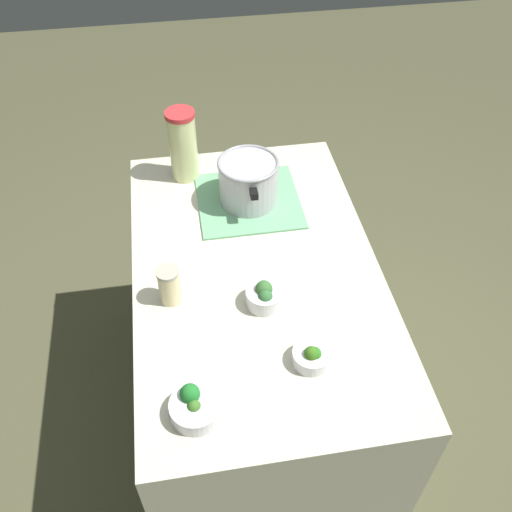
{
  "coord_description": "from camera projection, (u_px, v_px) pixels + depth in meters",
  "views": [
    {
      "loc": [
        1.21,
        -0.2,
        2.2
      ],
      "look_at": [
        0.0,
        0.0,
        0.94
      ],
      "focal_mm": 39.83,
      "sensor_mm": 36.0,
      "label": 1
    }
  ],
  "objects": [
    {
      "name": "lemonade_pitcher",
      "position": [
        183.0,
        145.0,
        2.02
      ],
      "size": [
        0.1,
        0.1,
        0.27
      ],
      "color": "beige",
      "rests_on": "counter_slab"
    },
    {
      "name": "mason_jar",
      "position": [
        169.0,
        285.0,
        1.65
      ],
      "size": [
        0.07,
        0.07,
        0.12
      ],
      "color": "beige",
      "rests_on": "counter_slab"
    },
    {
      "name": "dish_cloth",
      "position": [
        249.0,
        201.0,
        2.01
      ],
      "size": [
        0.35,
        0.36,
        0.01
      ],
      "primitive_type": "cube",
      "color": "#70B181",
      "rests_on": "counter_slab"
    },
    {
      "name": "counter_slab",
      "position": [
        256.0,
        349.0,
        2.11
      ],
      "size": [
        1.27,
        0.77,
        0.89
      ],
      "primitive_type": "cube",
      "color": "beige",
      "rests_on": "ground_plane"
    },
    {
      "name": "broccoli_bowl_back",
      "position": [
        195.0,
        406.0,
        1.42
      ],
      "size": [
        0.13,
        0.13,
        0.08
      ],
      "color": "silver",
      "rests_on": "counter_slab"
    },
    {
      "name": "cooking_pot",
      "position": [
        248.0,
        181.0,
        1.95
      ],
      "size": [
        0.28,
        0.21,
        0.16
      ],
      "color": "#B7B7BC",
      "rests_on": "dish_cloth"
    },
    {
      "name": "broccoli_bowl_front",
      "position": [
        312.0,
        356.0,
        1.53
      ],
      "size": [
        0.1,
        0.1,
        0.07
      ],
      "color": "silver",
      "rests_on": "counter_slab"
    },
    {
      "name": "ground_plane",
      "position": [
        256.0,
        410.0,
        2.43
      ],
      "size": [
        8.0,
        8.0,
        0.0
      ],
      "primitive_type": "plane",
      "color": "#515136"
    },
    {
      "name": "broccoli_bowl_center",
      "position": [
        264.0,
        296.0,
        1.66
      ],
      "size": [
        0.11,
        0.11,
        0.08
      ],
      "color": "silver",
      "rests_on": "counter_slab"
    }
  ]
}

